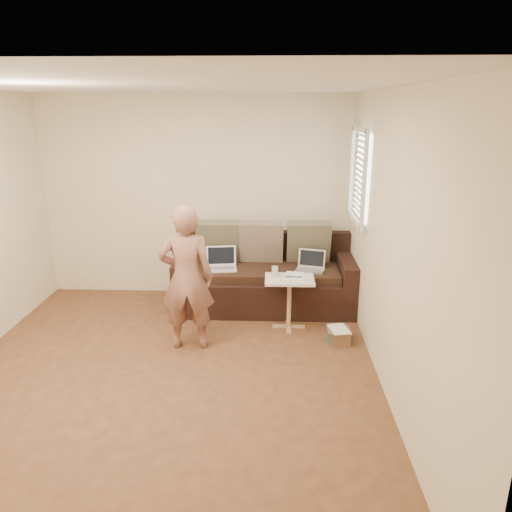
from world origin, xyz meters
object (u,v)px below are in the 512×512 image
(sofa, at_px, (265,274))
(person, at_px, (187,278))
(laptop_white, at_px, (221,269))
(laptop_silver, at_px, (310,271))
(striped_box, at_px, (339,335))
(drinking_glass, at_px, (275,272))
(side_table, at_px, (289,303))

(sofa, xyz_separation_m, person, (-0.78, -1.11, 0.34))
(laptop_white, bearing_deg, laptop_silver, -8.56)
(laptop_white, distance_m, striped_box, 1.66)
(person, distance_m, striped_box, 1.75)
(laptop_white, xyz_separation_m, striped_box, (1.35, -0.86, -0.44))
(drinking_glass, bearing_deg, striped_box, -29.07)
(side_table, relative_size, striped_box, 2.46)
(drinking_glass, bearing_deg, person, -149.63)
(laptop_white, height_order, striped_box, laptop_white)
(striped_box, bearing_deg, person, -174.90)
(sofa, height_order, striped_box, sofa)
(side_table, bearing_deg, striped_box, -33.16)
(sofa, xyz_separation_m, striped_box, (0.82, -0.97, -0.35))
(striped_box, bearing_deg, laptop_silver, 107.62)
(laptop_silver, distance_m, side_table, 0.60)
(person, bearing_deg, side_table, -159.82)
(sofa, bearing_deg, striped_box, -49.96)
(laptop_white, height_order, side_table, laptop_white)
(person, xyz_separation_m, drinking_glass, (0.90, 0.53, -0.10))
(person, relative_size, side_table, 2.54)
(drinking_glass, xyz_separation_m, striped_box, (0.70, -0.39, -0.59))
(laptop_white, bearing_deg, striped_box, -39.96)
(laptop_silver, bearing_deg, drinking_glass, -117.97)
(laptop_white, relative_size, person, 0.24)
(sofa, bearing_deg, side_table, -65.40)
(laptop_white, xyz_separation_m, drinking_glass, (0.65, -0.47, 0.14))
(laptop_white, xyz_separation_m, person, (-0.25, -1.00, 0.25))
(sofa, height_order, side_table, sofa)
(person, relative_size, striped_box, 6.27)
(sofa, distance_m, striped_box, 1.32)
(side_table, bearing_deg, laptop_silver, 61.92)
(sofa, height_order, laptop_silver, sofa)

